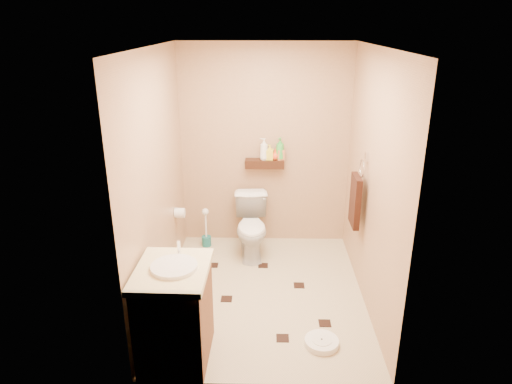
{
  "coord_description": "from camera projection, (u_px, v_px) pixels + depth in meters",
  "views": [
    {
      "loc": [
        0.02,
        -3.99,
        2.61
      ],
      "look_at": [
        -0.08,
        0.25,
        1.01
      ],
      "focal_mm": 32.0,
      "sensor_mm": 36.0,
      "label": 1
    }
  ],
  "objects": [
    {
      "name": "toilet_brush",
      "position": [
        206.0,
        233.0,
        5.57
      ],
      "size": [
        0.11,
        0.11,
        0.5
      ],
      "color": "#1B6D6D",
      "rests_on": "ground"
    },
    {
      "name": "wall_front",
      "position": [
        263.0,
        244.0,
        3.06
      ],
      "size": [
        2.0,
        0.04,
        2.4
      ],
      "primitive_type": "cube",
      "color": "tan",
      "rests_on": "ground"
    },
    {
      "name": "bottle_d",
      "position": [
        280.0,
        149.0,
        5.32
      ],
      "size": [
        0.14,
        0.14,
        0.26
      ],
      "primitive_type": "imported",
      "rotation": [
        0.0,
        0.0,
        5.84
      ],
      "color": "green",
      "rests_on": "wall_shelf"
    },
    {
      "name": "ground",
      "position": [
        263.0,
        293.0,
        4.65
      ],
      "size": [
        2.5,
        2.5,
        0.0
      ],
      "primitive_type": "plane",
      "color": "#C8BB92",
      "rests_on": "ground"
    },
    {
      "name": "bathroom_scale",
      "position": [
        322.0,
        342.0,
        3.9
      ],
      "size": [
        0.36,
        0.36,
        0.06
      ],
      "rotation": [
        0.0,
        0.0,
        -0.28
      ],
      "color": "white",
      "rests_on": "ground"
    },
    {
      "name": "wall_left",
      "position": [
        157.0,
        181.0,
        4.25
      ],
      "size": [
        0.04,
        2.5,
        2.4
      ],
      "primitive_type": "cube",
      "color": "tan",
      "rests_on": "ground"
    },
    {
      "name": "bottle_e",
      "position": [
        280.0,
        152.0,
        5.33
      ],
      "size": [
        0.1,
        0.1,
        0.18
      ],
      "primitive_type": "imported",
      "rotation": [
        0.0,
        0.0,
        0.29
      ],
      "color": "#CC7144",
      "rests_on": "wall_shelf"
    },
    {
      "name": "wall_back",
      "position": [
        265.0,
        147.0,
        5.4
      ],
      "size": [
        2.0,
        0.04,
        2.4
      ],
      "primitive_type": "cube",
      "color": "tan",
      "rests_on": "ground"
    },
    {
      "name": "toilet_paper",
      "position": [
        180.0,
        213.0,
        5.07
      ],
      "size": [
        0.12,
        0.11,
        0.12
      ],
      "color": "white",
      "rests_on": "wall_left"
    },
    {
      "name": "wall_right",
      "position": [
        372.0,
        183.0,
        4.21
      ],
      "size": [
        0.04,
        2.5,
        2.4
      ],
      "primitive_type": "cube",
      "color": "tan",
      "rests_on": "ground"
    },
    {
      "name": "bottle_a",
      "position": [
        264.0,
        149.0,
        5.32
      ],
      "size": [
        0.11,
        0.11,
        0.26
      ],
      "primitive_type": "imported",
      "rotation": [
        0.0,
        0.0,
        4.79
      ],
      "color": "white",
      "rests_on": "wall_shelf"
    },
    {
      "name": "vanity",
      "position": [
        175.0,
        312.0,
        3.63
      ],
      "size": [
        0.57,
        0.69,
        0.96
      ],
      "rotation": [
        0.0,
        0.0,
        -0.02
      ],
      "color": "brown",
      "rests_on": "ground"
    },
    {
      "name": "ceiling",
      "position": [
        265.0,
        47.0,
        3.81
      ],
      "size": [
        2.0,
        2.5,
        0.02
      ],
      "primitive_type": "cube",
      "color": "white",
      "rests_on": "wall_back"
    },
    {
      "name": "wall_shelf",
      "position": [
        265.0,
        164.0,
        5.39
      ],
      "size": [
        0.46,
        0.14,
        0.1
      ],
      "primitive_type": "cube",
      "color": "#331B0E",
      "rests_on": "wall_back"
    },
    {
      "name": "towel_ring",
      "position": [
        356.0,
        199.0,
        4.53
      ],
      "size": [
        0.12,
        0.3,
        0.76
      ],
      "color": "silver",
      "rests_on": "wall_right"
    },
    {
      "name": "toilet",
      "position": [
        252.0,
        227.0,
        5.31
      ],
      "size": [
        0.44,
        0.71,
        0.7
      ],
      "primitive_type": "imported",
      "rotation": [
        0.0,
        0.0,
        0.07
      ],
      "color": "white",
      "rests_on": "ground"
    },
    {
      "name": "bottle_b",
      "position": [
        270.0,
        152.0,
        5.34
      ],
      "size": [
        0.09,
        0.09,
        0.18
      ],
      "primitive_type": "imported",
      "rotation": [
        0.0,
        0.0,
        4.63
      ],
      "color": "yellow",
      "rests_on": "wall_shelf"
    },
    {
      "name": "floor_accents",
      "position": [
        266.0,
        293.0,
        4.64
      ],
      "size": [
        1.25,
        1.37,
        0.01
      ],
      "color": "black",
      "rests_on": "ground"
    },
    {
      "name": "bottle_c",
      "position": [
        275.0,
        154.0,
        5.34
      ],
      "size": [
        0.1,
        0.1,
        0.13
      ],
      "primitive_type": "imported",
      "rotation": [
        0.0,
        0.0,
        3.2
      ],
      "color": "#E7461B",
      "rests_on": "wall_shelf"
    }
  ]
}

